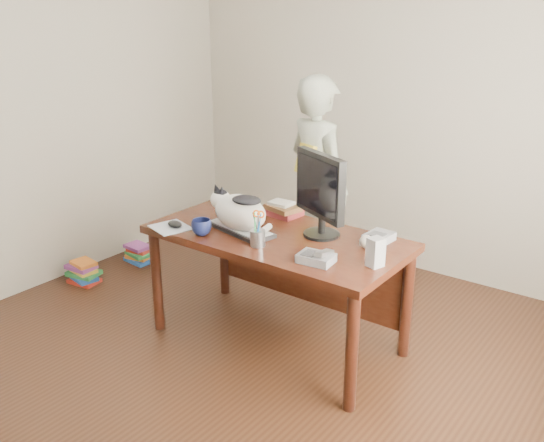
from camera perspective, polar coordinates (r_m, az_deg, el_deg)
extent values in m
plane|color=black|center=(3.67, -5.32, -14.98)|extent=(4.50, 4.50, 0.00)
plane|color=beige|center=(4.97, 12.01, 10.78)|extent=(4.00, 0.00, 4.00)
cube|color=black|center=(3.74, 0.46, -1.60)|extent=(1.60, 0.80, 0.05)
cylinder|color=black|center=(4.12, -10.79, -5.58)|extent=(0.07, 0.07, 0.70)
cylinder|color=black|center=(3.29, 7.50, -12.23)|extent=(0.07, 0.07, 0.70)
cylinder|color=black|center=(4.56, -4.54, -2.73)|extent=(0.07, 0.07, 0.70)
cylinder|color=black|center=(3.83, 12.57, -7.71)|extent=(0.07, 0.07, 0.70)
cube|color=black|center=(4.14, 3.40, -4.34)|extent=(1.45, 0.03, 0.50)
cube|color=black|center=(3.78, -2.98, -0.79)|extent=(0.51, 0.28, 0.02)
cube|color=#B4B3B9|center=(3.78, -2.98, -0.59)|extent=(0.47, 0.24, 0.01)
ellipsoid|color=white|center=(3.74, -3.01, 0.81)|extent=(0.40, 0.29, 0.22)
ellipsoid|color=white|center=(3.85, -4.85, 2.03)|extent=(0.16, 0.15, 0.12)
ellipsoid|color=black|center=(3.83, -4.87, 2.61)|extent=(0.11, 0.10, 0.05)
cone|color=black|center=(3.84, -5.27, 3.09)|extent=(0.07, 0.07, 0.08)
cone|color=black|center=(3.80, -4.74, 2.90)|extent=(0.07, 0.07, 0.08)
ellipsoid|color=black|center=(3.67, -2.41, 1.99)|extent=(0.22, 0.19, 0.05)
cylinder|color=white|center=(3.67, -0.63, -0.78)|extent=(0.08, 0.16, 0.05)
cylinder|color=black|center=(3.72, 4.69, -1.23)|extent=(0.30, 0.30, 0.02)
cylinder|color=black|center=(3.70, 4.71, -0.36)|extent=(0.06, 0.06, 0.10)
cube|color=black|center=(3.61, 4.55, 3.37)|extent=(0.44, 0.24, 0.39)
cube|color=black|center=(3.59, 4.18, 3.32)|extent=(0.38, 0.18, 0.32)
cylinder|color=gray|center=(3.54, -1.36, -1.61)|extent=(0.10, 0.10, 0.10)
cylinder|color=black|center=(3.52, -1.55, -0.25)|extent=(0.02, 0.04, 0.15)
cylinder|color=blue|center=(3.49, -1.24, -0.44)|extent=(0.02, 0.04, 0.15)
cylinder|color=red|center=(3.52, -1.24, -0.26)|extent=(0.01, 0.04, 0.14)
cylinder|color=#198030|center=(3.50, -1.62, -0.40)|extent=(0.03, 0.03, 0.15)
cylinder|color=#A8A7AC|center=(3.50, -1.29, -0.24)|extent=(0.02, 0.02, 0.11)
cylinder|color=#A8A7AC|center=(3.49, -1.18, -0.26)|extent=(0.01, 0.03, 0.11)
torus|color=#FF650D|center=(3.48, -1.47, 0.70)|extent=(0.05, 0.03, 0.05)
torus|color=#FF650D|center=(3.47, -1.04, 0.63)|extent=(0.05, 0.03, 0.05)
cube|color=silver|center=(3.89, -9.53, -0.59)|extent=(0.28, 0.27, 0.01)
ellipsoid|color=black|center=(3.88, -9.13, -0.28)|extent=(0.12, 0.10, 0.04)
imported|color=#0D1234|center=(3.73, -6.65, -0.58)|extent=(0.17, 0.17, 0.10)
cube|color=slate|center=(3.33, 4.17, -3.51)|extent=(0.21, 0.16, 0.05)
cube|color=#424244|center=(3.32, 3.61, -3.04)|extent=(0.08, 0.10, 0.01)
cube|color=#A8A7AC|center=(3.31, 4.93, -3.03)|extent=(0.07, 0.16, 0.06)
cube|color=gray|center=(3.30, 9.72, -2.91)|extent=(0.09, 0.10, 0.16)
sphere|color=beige|center=(3.55, 8.86, -1.92)|extent=(0.08, 0.08, 0.08)
cube|color=#551618|center=(4.07, 0.99, 0.84)|extent=(0.26, 0.20, 0.04)
cube|color=#51341C|center=(4.04, 1.05, 1.26)|extent=(0.25, 0.21, 0.03)
cube|color=beige|center=(4.05, 0.88, 1.69)|extent=(0.16, 0.12, 0.02)
cube|color=slate|center=(3.66, 10.03, -1.54)|extent=(0.15, 0.19, 0.05)
cube|color=#424244|center=(3.63, 9.83, -1.26)|extent=(0.10, 0.10, 0.01)
imported|color=beige|center=(4.52, 4.32, 3.34)|extent=(0.69, 0.56, 1.63)
cube|color=gold|center=(4.32, 3.18, 5.82)|extent=(0.18, 0.14, 0.21)
cube|color=#B42619|center=(5.06, -17.24, -5.39)|extent=(0.25, 0.19, 0.03)
cube|color=#1A4B9E|center=(5.04, -17.25, -5.13)|extent=(0.23, 0.18, 0.03)
cube|color=#27843B|center=(5.05, -17.29, -4.70)|extent=(0.27, 0.22, 0.03)
cube|color=gold|center=(5.02, -17.31, -4.44)|extent=(0.21, 0.16, 0.03)
cube|color=#84388D|center=(5.01, -17.52, -4.11)|extent=(0.23, 0.17, 0.03)
cube|color=orange|center=(5.00, -17.32, -3.79)|extent=(0.21, 0.17, 0.03)
cube|color=#1A4B9E|center=(5.34, -12.35, -3.56)|extent=(0.25, 0.19, 0.03)
cube|color=orange|center=(5.34, -12.38, -3.20)|extent=(0.22, 0.19, 0.03)
cube|color=#27843B|center=(5.31, -12.37, -2.99)|extent=(0.24, 0.19, 0.03)
cube|color=#B42619|center=(5.31, -12.36, -2.62)|extent=(0.21, 0.16, 0.03)
cube|color=#84388D|center=(5.30, -12.54, -2.35)|extent=(0.22, 0.17, 0.03)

